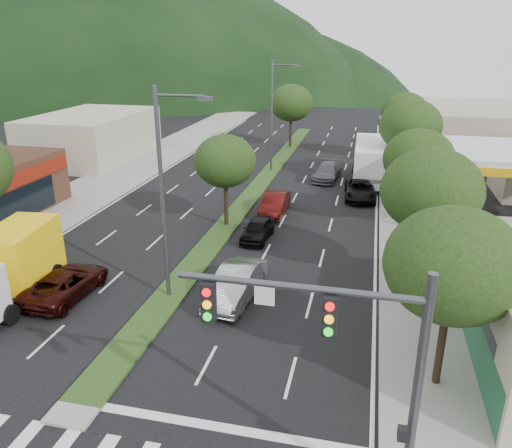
% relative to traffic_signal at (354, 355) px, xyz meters
% --- Properties ---
extents(ground, '(160.00, 160.00, 0.00)m').
position_rel_traffic_signal_xyz_m(ground, '(-9.03, 1.54, -4.65)').
color(ground, black).
rests_on(ground, ground).
extents(sidewalk_right, '(5.00, 90.00, 0.15)m').
position_rel_traffic_signal_xyz_m(sidewalk_right, '(3.47, 26.54, -4.57)').
color(sidewalk_right, gray).
rests_on(sidewalk_right, ground).
extents(sidewalk_left, '(6.00, 90.00, 0.15)m').
position_rel_traffic_signal_xyz_m(sidewalk_left, '(-22.03, 26.54, -4.57)').
color(sidewalk_left, gray).
rests_on(sidewalk_left, ground).
extents(median, '(1.60, 56.00, 0.12)m').
position_rel_traffic_signal_xyz_m(median, '(-9.03, 29.54, -4.59)').
color(median, '#203D16').
rests_on(median, ground).
extents(traffic_signal, '(6.12, 0.40, 7.00)m').
position_rel_traffic_signal_xyz_m(traffic_signal, '(0.00, 0.00, 0.00)').
color(traffic_signal, '#47494C').
rests_on(traffic_signal, ground).
extents(bldg_left_far, '(9.00, 14.00, 4.60)m').
position_rel_traffic_signal_xyz_m(bldg_left_far, '(-28.03, 35.54, -2.35)').
color(bldg_left_far, '#C0B698').
rests_on(bldg_left_far, ground).
extents(bldg_right_far, '(10.00, 16.00, 5.20)m').
position_rel_traffic_signal_xyz_m(bldg_right_far, '(10.47, 45.54, -2.05)').
color(bldg_right_far, '#C0B698').
rests_on(bldg_right_far, ground).
extents(hill_far, '(176.00, 132.00, 82.00)m').
position_rel_traffic_signal_xyz_m(hill_far, '(-89.03, 111.54, -4.65)').
color(hill_far, black).
rests_on(hill_far, ground).
extents(tree_r_a, '(4.60, 4.60, 6.63)m').
position_rel_traffic_signal_xyz_m(tree_r_a, '(2.97, 5.54, 0.17)').
color(tree_r_a, black).
rests_on(tree_r_a, sidewalk_right).
extents(tree_r_b, '(4.80, 4.80, 6.94)m').
position_rel_traffic_signal_xyz_m(tree_r_b, '(2.97, 13.54, 0.39)').
color(tree_r_b, black).
rests_on(tree_r_b, sidewalk_right).
extents(tree_r_c, '(4.40, 4.40, 6.48)m').
position_rel_traffic_signal_xyz_m(tree_r_c, '(2.97, 21.54, 0.10)').
color(tree_r_c, black).
rests_on(tree_r_c, sidewalk_right).
extents(tree_r_d, '(5.00, 5.00, 7.17)m').
position_rel_traffic_signal_xyz_m(tree_r_d, '(2.97, 31.54, 0.54)').
color(tree_r_d, black).
rests_on(tree_r_d, sidewalk_right).
extents(tree_r_e, '(4.60, 4.60, 6.71)m').
position_rel_traffic_signal_xyz_m(tree_r_e, '(2.97, 41.54, 0.25)').
color(tree_r_e, black).
rests_on(tree_r_e, sidewalk_right).
extents(tree_med_near, '(4.00, 4.00, 6.02)m').
position_rel_traffic_signal_xyz_m(tree_med_near, '(-9.03, 19.54, -0.22)').
color(tree_med_near, black).
rests_on(tree_med_near, median).
extents(tree_med_far, '(4.80, 4.80, 6.94)m').
position_rel_traffic_signal_xyz_m(tree_med_far, '(-9.03, 45.54, 0.36)').
color(tree_med_far, black).
rests_on(tree_med_far, median).
extents(streetlight_near, '(2.60, 0.25, 10.00)m').
position_rel_traffic_signal_xyz_m(streetlight_near, '(-8.82, 9.54, 0.94)').
color(streetlight_near, '#47494C').
rests_on(streetlight_near, ground).
extents(streetlight_mid, '(2.60, 0.25, 10.00)m').
position_rel_traffic_signal_xyz_m(streetlight_mid, '(-8.82, 34.54, 0.94)').
color(streetlight_mid, '#47494C').
rests_on(streetlight_mid, ground).
extents(sedan_silver, '(2.15, 5.02, 1.61)m').
position_rel_traffic_signal_xyz_m(sedan_silver, '(-5.78, 10.07, -3.84)').
color(sedan_silver, '#A0A3A8').
rests_on(sedan_silver, ground).
extents(suv_maroon, '(2.51, 5.08, 1.39)m').
position_rel_traffic_signal_xyz_m(suv_maroon, '(-13.89, 8.44, -3.95)').
color(suv_maroon, black).
rests_on(suv_maroon, ground).
extents(car_queue_a, '(1.71, 3.87, 1.29)m').
position_rel_traffic_signal_xyz_m(car_queue_a, '(-6.47, 17.71, -4.00)').
color(car_queue_a, black).
rests_on(car_queue_a, ground).
extents(car_queue_b, '(2.44, 5.11, 1.44)m').
position_rel_traffic_signal_xyz_m(car_queue_b, '(-3.60, 32.71, -3.93)').
color(car_queue_b, '#56575C').
rests_on(car_queue_b, ground).
extents(car_queue_c, '(1.57, 4.50, 1.48)m').
position_rel_traffic_signal_xyz_m(car_queue_c, '(-6.36, 22.71, -3.90)').
color(car_queue_c, '#490E0C').
rests_on(car_queue_c, ground).
extents(car_queue_d, '(2.67, 5.22, 1.41)m').
position_rel_traffic_signal_xyz_m(car_queue_d, '(-0.54, 27.71, -3.94)').
color(car_queue_d, black).
rests_on(car_queue_d, ground).
extents(box_truck, '(3.26, 6.90, 3.28)m').
position_rel_traffic_signal_xyz_m(box_truck, '(-16.30, 7.97, -3.09)').
color(box_truck, silver).
rests_on(box_truck, ground).
extents(motorhome, '(2.98, 8.99, 3.43)m').
position_rel_traffic_signal_xyz_m(motorhome, '(-0.03, 32.99, -2.82)').
color(motorhome, silver).
rests_on(motorhome, ground).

